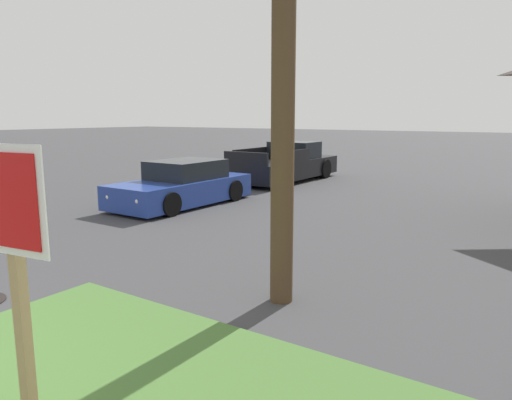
# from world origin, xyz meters

# --- Properties ---
(stop_sign) EXTENTS (0.81, 0.33, 2.21)m
(stop_sign) POSITION_xyz_m (1.98, 1.37, 1.20)
(stop_sign) COLOR #A3845B
(stop_sign) RESTS_ON grass_corner_patch
(parked_sedan_blue) EXTENTS (1.92, 4.34, 1.25)m
(parked_sedan_blue) POSITION_xyz_m (-3.76, 9.42, 0.54)
(parked_sedan_blue) COLOR #233D93
(parked_sedan_blue) RESTS_ON ground
(pickup_truck_black) EXTENTS (2.13, 5.38, 1.48)m
(pickup_truck_black) POSITION_xyz_m (-3.92, 15.45, 0.62)
(pickup_truck_black) COLOR black
(pickup_truck_black) RESTS_ON ground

